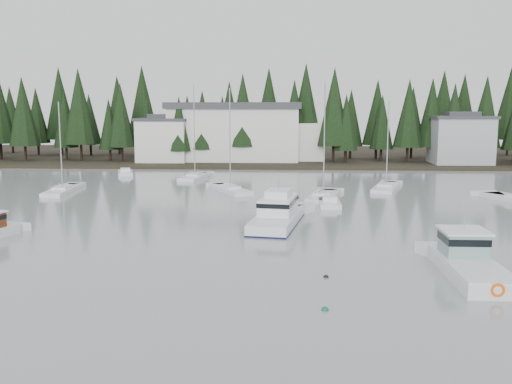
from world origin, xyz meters
TOP-DOWN VIEW (x-y plane):
  - ground at (0.00, 0.00)m, footprint 260.00×260.00m
  - far_shore_land at (0.00, 97.00)m, footprint 240.00×54.00m
  - conifer_treeline at (0.00, 86.00)m, footprint 200.00×22.00m
  - house_west at (-18.00, 79.00)m, footprint 9.54×7.42m
  - house_east_a at (36.00, 78.00)m, footprint 10.60×8.48m
  - harbor_inn at (-2.96, 82.34)m, footprint 29.50×11.50m
  - cabin_cruiser_center at (4.03, 24.82)m, footprint 5.25×11.63m
  - lobster_boat_teal at (16.37, 9.76)m, footprint 3.23×9.22m
  - sailboat_1 at (-23.17, 43.38)m, footprint 3.03×9.76m
  - sailboat_3 at (-2.23, 44.94)m, footprint 6.40×9.43m
  - sailboat_7 at (-8.75, 57.81)m, footprint 4.02×8.84m
  - sailboat_8 at (17.76, 47.93)m, footprint 5.25×9.59m
  - sailboat_9 at (9.14, 39.98)m, footprint 4.74×9.33m
  - runabout_1 at (9.50, 34.96)m, footprint 2.25×5.16m
  - runabout_3 at (-20.47, 62.05)m, footprint 3.64×5.76m
  - mooring_buoy_green at (6.82, 2.83)m, footprint 0.40×0.40m
  - mooring_buoy_dark at (7.28, 8.70)m, footprint 0.34×0.34m

SIDE VIEW (x-z plane):
  - ground at x=0.00m, z-range 0.00..0.00m
  - far_shore_land at x=0.00m, z-range -0.50..0.50m
  - conifer_treeline at x=0.00m, z-range -10.00..10.00m
  - mooring_buoy_green at x=6.82m, z-range -0.20..0.20m
  - mooring_buoy_dark at x=7.28m, z-range -0.17..0.17m
  - sailboat_8 at x=17.76m, z-range -5.85..5.97m
  - sailboat_1 at x=-23.17m, z-range -5.81..5.93m
  - sailboat_9 at x=9.14m, z-range -6.88..7.04m
  - sailboat_3 at x=-2.23m, z-range -6.63..6.78m
  - sailboat_7 at x=-8.75m, z-range -7.16..7.35m
  - runabout_3 at x=-20.47m, z-range -0.58..0.84m
  - runabout_1 at x=9.50m, z-range -0.58..0.84m
  - lobster_boat_teal at x=16.37m, z-range -1.93..3.14m
  - cabin_cruiser_center at x=4.03m, z-range -1.69..3.13m
  - house_west at x=-18.00m, z-range 0.28..9.03m
  - house_east_a at x=36.00m, z-range 0.28..9.53m
  - harbor_inn at x=-2.96m, z-range 0.33..11.23m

